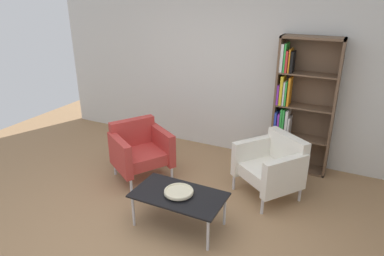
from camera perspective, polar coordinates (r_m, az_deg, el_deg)
name	(u,v)px	position (r m, az deg, el deg)	size (l,w,h in m)	color
ground_plane	(151,234)	(3.92, -6.78, -17.07)	(8.32, 8.32, 0.00)	#9E7751
plaster_back_panel	(235,61)	(5.36, 7.07, 10.99)	(6.40, 0.12, 2.90)	silver
bookshelf_tall	(297,108)	(5.05, 17.05, 3.22)	(0.80, 0.30, 1.90)	brown
coffee_table_low	(179,197)	(3.81, -2.19, -11.31)	(1.00, 0.56, 0.40)	black
decorative_bowl	(179,191)	(3.77, -2.21, -10.47)	(0.32, 0.32, 0.05)	beige
armchair_spare_guest	(272,165)	(4.45, 13.12, -6.00)	(0.95, 0.94, 0.78)	white
armchair_corner_red	(140,149)	(4.80, -8.63, -3.47)	(0.92, 0.94, 0.78)	#B73833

